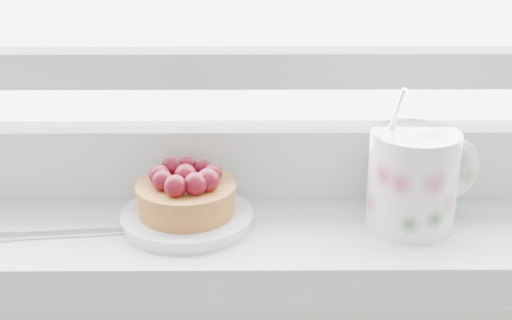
{
  "coord_description": "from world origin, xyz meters",
  "views": [
    {
      "loc": [
        -0.01,
        1.28,
        1.24
      ],
      "look_at": [
        -0.01,
        1.88,
        1.01
      ],
      "focal_mm": 50.0,
      "sensor_mm": 36.0,
      "label": 1
    }
  ],
  "objects_px": {
    "saucer": "(187,218)",
    "fork": "(95,232)",
    "floral_mug": "(415,177)",
    "raspberry_tart": "(186,192)"
  },
  "relations": [
    {
      "from": "saucer",
      "to": "fork",
      "type": "xyz_separation_m",
      "value": [
        -0.08,
        -0.02,
        -0.0
      ]
    },
    {
      "from": "fork",
      "to": "saucer",
      "type": "bearing_deg",
      "value": 13.23
    },
    {
      "from": "floral_mug",
      "to": "saucer",
      "type": "bearing_deg",
      "value": 179.67
    },
    {
      "from": "raspberry_tart",
      "to": "fork",
      "type": "distance_m",
      "value": 0.09
    },
    {
      "from": "raspberry_tart",
      "to": "saucer",
      "type": "bearing_deg",
      "value": 89.64
    },
    {
      "from": "saucer",
      "to": "floral_mug",
      "type": "distance_m",
      "value": 0.21
    },
    {
      "from": "floral_mug",
      "to": "fork",
      "type": "distance_m",
      "value": 0.3
    },
    {
      "from": "raspberry_tart",
      "to": "floral_mug",
      "type": "distance_m",
      "value": 0.21
    },
    {
      "from": "saucer",
      "to": "raspberry_tart",
      "type": "xyz_separation_m",
      "value": [
        -0.0,
        -0.0,
        0.03
      ]
    },
    {
      "from": "fork",
      "to": "raspberry_tart",
      "type": "bearing_deg",
      "value": 13.14
    }
  ]
}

